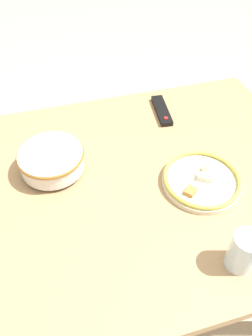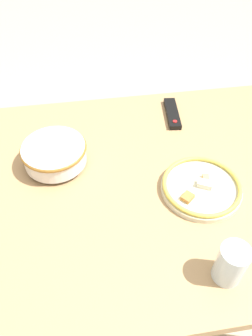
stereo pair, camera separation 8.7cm
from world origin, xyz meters
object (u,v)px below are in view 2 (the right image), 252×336
at_px(food_plate, 201,187).
at_px(drinking_glass, 231,264).
at_px(tv_remote, 172,113).
at_px(noodle_bowl, 55,154).

bearing_deg(food_plate, drinking_glass, -94.74).
xyz_separation_m(tv_remote, drinking_glass, (-0.03, -0.68, 0.05)).
height_order(noodle_bowl, food_plate, noodle_bowl).
xyz_separation_m(food_plate, drinking_glass, (-0.02, -0.29, 0.05)).
bearing_deg(drinking_glass, tv_remote, 87.52).
relative_size(noodle_bowl, tv_remote, 1.16).
distance_m(noodle_bowl, drinking_glass, 0.65).
height_order(noodle_bowl, drinking_glass, drinking_glass).
bearing_deg(tv_remote, drinking_glass, 93.48).
relative_size(noodle_bowl, drinking_glass, 1.79).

